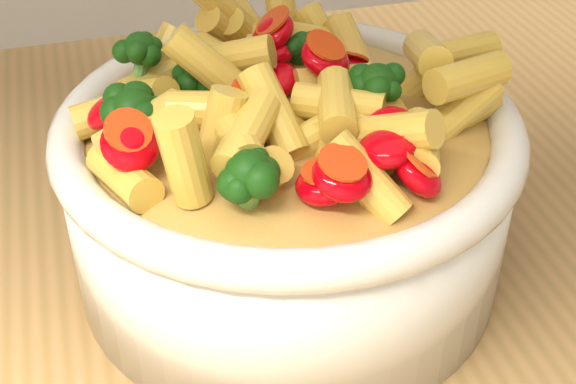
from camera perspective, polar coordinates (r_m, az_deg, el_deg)
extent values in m
cube|color=#A37846|center=(0.50, 8.94, -8.46)|extent=(1.20, 0.80, 0.04)
cylinder|color=silver|center=(0.47, 0.00, -0.49)|extent=(0.25, 0.25, 0.10)
ellipsoid|color=silver|center=(0.49, 0.00, -3.40)|extent=(0.23, 0.23, 0.04)
torus|color=silver|center=(0.44, 0.00, 4.69)|extent=(0.26, 0.26, 0.02)
ellipsoid|color=#E5AF4E|center=(0.44, 0.00, 4.69)|extent=(0.22, 0.22, 0.03)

